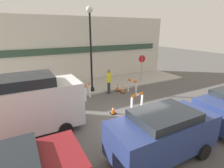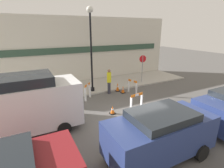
% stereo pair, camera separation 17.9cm
% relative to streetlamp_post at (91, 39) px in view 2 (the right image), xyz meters
% --- Properties ---
extents(ground_plane, '(60.00, 60.00, 0.00)m').
position_rel_streetlamp_post_xyz_m(ground_plane, '(0.02, -5.06, -3.81)').
color(ground_plane, '#565451').
extents(sidewalk_slab, '(18.00, 3.59, 0.11)m').
position_rel_streetlamp_post_xyz_m(sidewalk_slab, '(0.02, 1.24, -3.75)').
color(sidewalk_slab, '#ADA89E').
rests_on(sidewalk_slab, ground_plane).
extents(storefront_facade, '(18.00, 0.22, 5.50)m').
position_rel_streetlamp_post_xyz_m(storefront_facade, '(0.02, 3.11, -1.05)').
color(storefront_facade, beige).
rests_on(storefront_facade, ground_plane).
extents(streetlamp_post, '(0.44, 0.44, 5.80)m').
position_rel_streetlamp_post_xyz_m(streetlamp_post, '(0.00, 0.00, 0.00)').
color(streetlamp_post, black).
rests_on(streetlamp_post, sidewalk_slab).
extents(stop_sign, '(0.59, 0.13, 2.29)m').
position_rel_streetlamp_post_xyz_m(stop_sign, '(4.63, 0.21, -2.16)').
color(stop_sign, gray).
rests_on(stop_sign, sidewalk_slab).
extents(barricade_0, '(0.33, 0.82, 1.00)m').
position_rel_streetlamp_post_xyz_m(barricade_0, '(2.49, -1.54, -3.27)').
color(barricade_0, white).
rests_on(barricade_0, ground_plane).
extents(barricade_1, '(0.64, 0.64, 1.06)m').
position_rel_streetlamp_post_xyz_m(barricade_1, '(-0.77, -1.11, -3.24)').
color(barricade_1, white).
rests_on(barricade_1, ground_plane).
extents(barricade_2, '(0.88, 0.26, 1.03)m').
position_rel_streetlamp_post_xyz_m(barricade_2, '(1.10, -4.03, -3.25)').
color(barricade_2, white).
rests_on(barricade_2, ground_plane).
extents(traffic_cone_0, '(0.30, 0.30, 0.54)m').
position_rel_streetlamp_post_xyz_m(traffic_cone_0, '(1.92, -1.18, -3.55)').
color(traffic_cone_0, black).
rests_on(traffic_cone_0, ground_plane).
extents(traffic_cone_1, '(0.30, 0.30, 0.47)m').
position_rel_streetlamp_post_xyz_m(traffic_cone_1, '(-0.30, -3.75, -3.59)').
color(traffic_cone_1, black).
rests_on(traffic_cone_1, ground_plane).
extents(traffic_cone_2, '(0.30, 0.30, 0.66)m').
position_rel_streetlamp_post_xyz_m(traffic_cone_2, '(1.75, -0.67, -3.49)').
color(traffic_cone_2, black).
rests_on(traffic_cone_2, ground_plane).
extents(person_worker, '(0.35, 0.35, 1.79)m').
position_rel_streetlamp_post_xyz_m(person_worker, '(0.96, -0.81, -2.83)').
color(person_worker, '#33333D').
rests_on(person_worker, ground_plane).
extents(parked_car_1, '(3.95, 1.87, 1.82)m').
position_rel_streetlamp_post_xyz_m(parked_car_1, '(-0.38, -7.53, -2.79)').
color(parked_car_1, navy).
rests_on(parked_car_1, ground_plane).
extents(work_van, '(4.92, 2.08, 2.65)m').
position_rel_streetlamp_post_xyz_m(work_van, '(-4.63, -3.60, -2.38)').
color(work_van, white).
rests_on(work_van, ground_plane).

